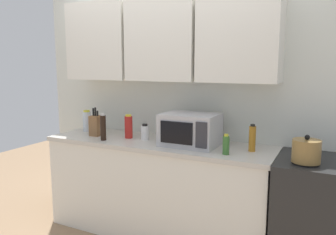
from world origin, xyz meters
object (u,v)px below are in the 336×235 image
bottle_red_sauce (129,127)px  bottle_green_oil (226,145)px  knife_block (96,125)px  bottle_amber_vinegar (252,138)px  bottle_soy_dark (103,127)px  stove_range (328,220)px  bottle_white_jar (145,132)px  microwave (190,130)px  bottle_clear_tall (87,121)px  kettle (306,151)px

bottle_red_sauce → bottle_green_oil: bearing=-9.3°
knife_block → bottle_amber_vinegar: knife_block is taller
bottle_red_sauce → bottle_soy_dark: bearing=-128.6°
knife_block → bottle_soy_dark: knife_block is taller
stove_range → bottle_soy_dark: (-1.92, -0.17, 0.57)m
bottle_red_sauce → bottle_white_jar: bearing=1.3°
bottle_white_jar → bottle_amber_vinegar: bearing=0.9°
microwave → knife_block: bearing=-177.9°
knife_block → bottle_amber_vinegar: 1.53m
bottle_amber_vinegar → bottle_soy_dark: 1.35m
microwave → bottle_red_sauce: size_ratio=2.11×
bottle_clear_tall → bottle_soy_dark: bearing=-33.2°
bottle_green_oil → microwave: bearing=157.3°
stove_range → microwave: (-1.12, 0.01, 0.59)m
knife_block → bottle_white_jar: bearing=5.7°
microwave → bottle_clear_tall: size_ratio=2.14×
bottle_green_oil → bottle_red_sauce: (-1.01, 0.17, 0.03)m
microwave → bottle_clear_tall: microwave is taller
bottle_red_sauce → bottle_soy_dark: (-0.15, -0.19, 0.01)m
knife_block → bottle_soy_dark: bearing=-36.9°
stove_range → bottle_white_jar: bottle_white_jar is taller
stove_range → bottle_clear_tall: 2.41m
kettle → bottle_white_jar: (-1.42, 0.16, -0.02)m
knife_block → bottle_white_jar: 0.53m
knife_block → microwave: bearing=2.1°
bottle_white_jar → bottle_soy_dark: 0.39m
bottle_green_oil → bottle_white_jar: bottle_green_oil is taller
stove_range → bottle_red_sauce: bottle_red_sauce is taller
bottle_green_oil → bottle_soy_dark: bearing=-178.7°
bottle_clear_tall → stove_range: bearing=-2.5°
microwave → bottle_white_jar: size_ratio=3.18×
microwave → stove_range: bearing=-0.4°
knife_block → bottle_green_oil: (1.36, -0.12, -0.03)m
bottle_white_jar → bottle_green_oil: bearing=-11.5°
kettle → bottle_red_sauce: (-1.60, 0.16, 0.02)m
microwave → bottle_white_jar: (-0.47, 0.02, -0.07)m
kettle → microwave: 0.97m
stove_range → kettle: bearing=-140.5°
stove_range → bottle_amber_vinegar: bearing=176.1°
kettle → stove_range: bearing=39.5°
stove_range → kettle: kettle is taller
bottle_soy_dark → knife_block: bearing=143.1°
kettle → microwave: size_ratio=0.41×
kettle → knife_block: knife_block is taller
stove_range → knife_block: (-2.11, -0.03, 0.55)m
kettle → knife_block: 1.95m
kettle → knife_block: (-1.94, 0.11, 0.01)m
kettle → bottle_amber_vinegar: 0.46m
kettle → bottle_soy_dark: (-1.75, -0.03, 0.03)m
microwave → knife_block: 0.99m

